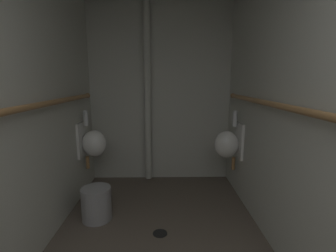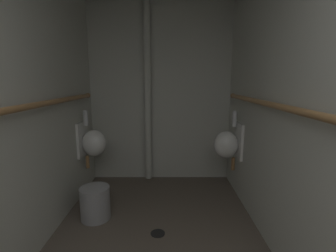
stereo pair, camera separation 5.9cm
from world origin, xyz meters
The scene contains 10 objects.
wall_left centered at (-1.03, 1.84, 1.37)m, with size 0.06×3.79×2.73m, color beige.
wall_right centered at (1.03, 1.84, 1.37)m, with size 0.06×3.79×2.73m, color beige.
wall_back centered at (0.00, 3.70, 1.37)m, with size 2.12×0.06×2.73m, color beige.
urinal_left_mid centered at (-0.85, 3.17, 0.68)m, with size 0.32×0.30×0.76m.
urinal_right_mid centered at (0.85, 3.10, 0.68)m, with size 0.32×0.30×0.76m.
supply_pipe_left centered at (-0.94, 1.86, 1.26)m, with size 0.06×3.09×0.06m.
supply_pipe_right centered at (0.94, 1.83, 1.26)m, with size 0.06×3.00×0.06m.
standpipe_back_wall centered at (-0.18, 3.59, 1.37)m, with size 0.10×0.10×2.68m, color beige.
floor_drain centered at (0.01, 2.28, 0.00)m, with size 0.14×0.14×0.01m, color black.
waste_bin centered at (-0.66, 2.55, 0.17)m, with size 0.31×0.31×0.35m, color gray.
Camera 1 is at (0.05, 0.17, 1.45)m, focal length 26.01 mm.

